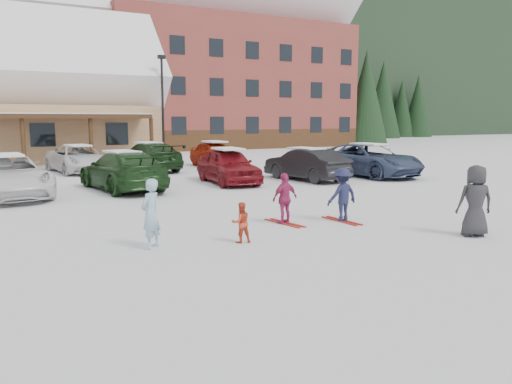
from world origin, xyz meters
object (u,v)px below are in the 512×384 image
bystander_dark (475,201)px  parked_car_10 (79,159)px  parked_car_5 (306,164)px  parked_car_6 (368,160)px  parked_car_2 (7,176)px  parked_car_3 (123,171)px  alpine_hotel (204,59)px  parked_car_4 (228,166)px  child_magenta (285,198)px  toddler_red (241,222)px  parked_car_12 (215,154)px  lamp_post (163,102)px  parked_car_11 (149,157)px  child_navy (342,195)px  adult_skier (151,214)px

bystander_dark → parked_car_10: bystander_dark is taller
parked_car_5 → parked_car_6: 3.60m
parked_car_2 → parked_car_6: size_ratio=0.97×
bystander_dark → parked_car_10: bearing=-47.4°
bystander_dark → parked_car_3: bystander_dark is taller
alpine_hotel → bystander_dark: size_ratio=18.66×
parked_car_4 → parked_car_6: parked_car_6 is taller
parked_car_4 → bystander_dark: bearing=-81.0°
parked_car_5 → child_magenta: bearing=44.5°
toddler_red → parked_car_12: size_ratio=0.21×
lamp_post → parked_car_4: 13.50m
parked_car_2 → parked_car_10: size_ratio=1.08×
parked_car_12 → parked_car_11: bearing=-176.9°
toddler_red → parked_car_12: 17.91m
alpine_hotel → parked_car_2: size_ratio=5.80×
parked_car_3 → parked_car_5: 8.09m
alpine_hotel → parked_car_11: size_ratio=6.08×
toddler_red → parked_car_5: parked_car_5 is taller
parked_car_3 → parked_car_12: 9.82m
toddler_red → parked_car_3: bearing=-81.5°
bystander_dark → parked_car_12: (1.49, 18.68, -0.11)m
parked_car_12 → parked_car_2: bearing=-148.4°
child_navy → parked_car_6: bearing=-137.9°
adult_skier → child_navy: bearing=143.8°
child_navy → parked_car_10: child_navy is taller
adult_skier → child_navy: adult_skier is taller
bystander_dark → parked_car_5: size_ratio=0.39×
parked_car_11 → child_navy: bearing=85.6°
child_navy → parked_car_10: size_ratio=0.29×
child_magenta → parked_car_6: parked_car_6 is taller
alpine_hotel → lamp_post: bearing=-121.5°
child_navy → parked_car_12: (3.16, 15.83, 0.01)m
toddler_red → parked_car_6: (11.34, 8.93, 0.32)m
alpine_hotel → parked_car_11: 25.73m
parked_car_6 → bystander_dark: bearing=-125.5°
toddler_red → parked_car_4: 10.50m
child_navy → parked_car_11: bearing=-90.9°
parked_car_10 → parked_car_12: (7.38, -0.70, 0.03)m
parked_car_2 → parked_car_11: 9.66m
adult_skier → parked_car_12: (8.51, 16.19, -0.01)m
child_magenta → parked_car_12: size_ratio=0.31×
parked_car_4 → parked_car_10: (-4.95, 7.71, -0.05)m
toddler_red → parked_car_11: 16.61m
alpine_hotel → child_magenta: 39.42m
adult_skier → parked_car_11: 16.57m
child_magenta → parked_car_12: parked_car_12 is taller
parked_car_5 → parked_car_10: (-8.51, 8.40, -0.02)m
parked_car_4 → parked_car_12: 7.43m
child_navy → parked_car_3: parked_car_3 is taller
toddler_red → alpine_hotel: bearing=-104.7°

